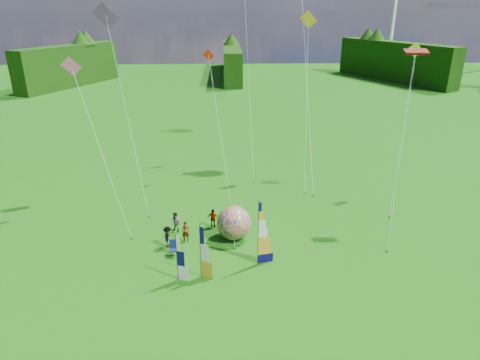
{
  "coord_description": "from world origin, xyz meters",
  "views": [
    {
      "loc": [
        -1.99,
        -22.53,
        16.38
      ],
      "look_at": [
        -1.0,
        4.0,
        5.5
      ],
      "focal_mm": 32.0,
      "sensor_mm": 36.0,
      "label": 1
    }
  ],
  "objects_px": {
    "spectator_d": "(213,218)",
    "kite_whale": "(307,70)",
    "bol_inflatable": "(234,223)",
    "spectator_a": "(186,232)",
    "spectator_c": "(168,237)",
    "side_banner_left": "(200,252)",
    "spectator_b": "(176,223)",
    "side_banner_far": "(177,258)",
    "camp_chair": "(174,249)",
    "feather_banner_main": "(258,234)"
  },
  "relations": [
    {
      "from": "bol_inflatable",
      "to": "kite_whale",
      "type": "bearing_deg",
      "value": 61.58
    },
    {
      "from": "spectator_c",
      "to": "side_banner_far",
      "type": "bearing_deg",
      "value": -164.09
    },
    {
      "from": "side_banner_far",
      "to": "camp_chair",
      "type": "distance_m",
      "value": 3.1
    },
    {
      "from": "feather_banner_main",
      "to": "kite_whale",
      "type": "xyz_separation_m",
      "value": [
        5.99,
        17.4,
        8.22
      ]
    },
    {
      "from": "side_banner_left",
      "to": "kite_whale",
      "type": "height_order",
      "value": "kite_whale"
    },
    {
      "from": "spectator_d",
      "to": "kite_whale",
      "type": "height_order",
      "value": "kite_whale"
    },
    {
      "from": "camp_chair",
      "to": "kite_whale",
      "type": "height_order",
      "value": "kite_whale"
    },
    {
      "from": "side_banner_left",
      "to": "spectator_b",
      "type": "distance_m",
      "value": 6.5
    },
    {
      "from": "spectator_a",
      "to": "spectator_d",
      "type": "relative_size",
      "value": 1.03
    },
    {
      "from": "feather_banner_main",
      "to": "spectator_c",
      "type": "height_order",
      "value": "feather_banner_main"
    },
    {
      "from": "bol_inflatable",
      "to": "spectator_a",
      "type": "bearing_deg",
      "value": -174.71
    },
    {
      "from": "camp_chair",
      "to": "spectator_b",
      "type": "bearing_deg",
      "value": 90.83
    },
    {
      "from": "side_banner_far",
      "to": "kite_whale",
      "type": "bearing_deg",
      "value": 78.08
    },
    {
      "from": "camp_chair",
      "to": "feather_banner_main",
      "type": "bearing_deg",
      "value": -13.52
    },
    {
      "from": "spectator_b",
      "to": "kite_whale",
      "type": "bearing_deg",
      "value": 76.23
    },
    {
      "from": "spectator_a",
      "to": "spectator_c",
      "type": "xyz_separation_m",
      "value": [
        -1.26,
        -0.73,
        0.0
      ]
    },
    {
      "from": "spectator_a",
      "to": "spectator_c",
      "type": "relative_size",
      "value": 1.0
    },
    {
      "from": "side_banner_left",
      "to": "camp_chair",
      "type": "distance_m",
      "value": 3.52
    },
    {
      "from": "feather_banner_main",
      "to": "bol_inflatable",
      "type": "relative_size",
      "value": 1.77
    },
    {
      "from": "bol_inflatable",
      "to": "camp_chair",
      "type": "bearing_deg",
      "value": -151.54
    },
    {
      "from": "bol_inflatable",
      "to": "spectator_c",
      "type": "bearing_deg",
      "value": -167.67
    },
    {
      "from": "spectator_a",
      "to": "spectator_d",
      "type": "bearing_deg",
      "value": 48.62
    },
    {
      "from": "side_banner_left",
      "to": "side_banner_far",
      "type": "relative_size",
      "value": 1.14
    },
    {
      "from": "bol_inflatable",
      "to": "spectator_b",
      "type": "relative_size",
      "value": 1.58
    },
    {
      "from": "spectator_b",
      "to": "spectator_d",
      "type": "xyz_separation_m",
      "value": [
        2.87,
        0.7,
        -0.04
      ]
    },
    {
      "from": "feather_banner_main",
      "to": "camp_chair",
      "type": "xyz_separation_m",
      "value": [
        -5.83,
        1.17,
        -1.72
      ]
    },
    {
      "from": "camp_chair",
      "to": "kite_whale",
      "type": "distance_m",
      "value": 22.41
    },
    {
      "from": "bol_inflatable",
      "to": "side_banner_left",
      "type": "bearing_deg",
      "value": -114.67
    },
    {
      "from": "bol_inflatable",
      "to": "spectator_d",
      "type": "xyz_separation_m",
      "value": [
        -1.61,
        1.82,
        -0.52
      ]
    },
    {
      "from": "kite_whale",
      "to": "spectator_b",
      "type": "bearing_deg",
      "value": -144.03
    },
    {
      "from": "side_banner_far",
      "to": "spectator_b",
      "type": "xyz_separation_m",
      "value": [
        -0.75,
        6.31,
        -0.8
      ]
    },
    {
      "from": "spectator_b",
      "to": "kite_whale",
      "type": "height_order",
      "value": "kite_whale"
    },
    {
      "from": "spectator_c",
      "to": "spectator_d",
      "type": "bearing_deg",
      "value": -47.54
    },
    {
      "from": "side_banner_left",
      "to": "spectator_c",
      "type": "relative_size",
      "value": 2.29
    },
    {
      "from": "side_banner_left",
      "to": "side_banner_far",
      "type": "bearing_deg",
      "value": -145.87
    },
    {
      "from": "bol_inflatable",
      "to": "kite_whale",
      "type": "height_order",
      "value": "kite_whale"
    },
    {
      "from": "spectator_b",
      "to": "camp_chair",
      "type": "bearing_deg",
      "value": -57.55
    },
    {
      "from": "spectator_a",
      "to": "camp_chair",
      "type": "height_order",
      "value": "spectator_a"
    },
    {
      "from": "side_banner_left",
      "to": "bol_inflatable",
      "type": "bearing_deg",
      "value": 88.13
    },
    {
      "from": "spectator_d",
      "to": "camp_chair",
      "type": "height_order",
      "value": "spectator_d"
    },
    {
      "from": "camp_chair",
      "to": "kite_whale",
      "type": "xyz_separation_m",
      "value": [
        11.82,
        16.23,
        9.94
      ]
    },
    {
      "from": "side_banner_far",
      "to": "kite_whale",
      "type": "xyz_separation_m",
      "value": [
        11.25,
        19.09,
        8.9
      ]
    },
    {
      "from": "spectator_c",
      "to": "kite_whale",
      "type": "height_order",
      "value": "kite_whale"
    },
    {
      "from": "side_banner_left",
      "to": "kite_whale",
      "type": "xyz_separation_m",
      "value": [
        9.77,
        18.79,
        8.68
      ]
    },
    {
      "from": "spectator_d",
      "to": "kite_whale",
      "type": "distance_m",
      "value": 18.01
    },
    {
      "from": "feather_banner_main",
      "to": "side_banner_left",
      "type": "height_order",
      "value": "feather_banner_main"
    },
    {
      "from": "bol_inflatable",
      "to": "spectator_b",
      "type": "distance_m",
      "value": 4.64
    },
    {
      "from": "side_banner_far",
      "to": "bol_inflatable",
      "type": "distance_m",
      "value": 6.4
    },
    {
      "from": "spectator_c",
      "to": "kite_whale",
      "type": "distance_m",
      "value": 21.71
    },
    {
      "from": "side_banner_far",
      "to": "kite_whale",
      "type": "relative_size",
      "value": 0.15
    }
  ]
}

